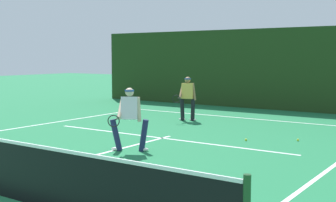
{
  "coord_description": "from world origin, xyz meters",
  "views": [
    {
      "loc": [
        7.53,
        -4.6,
        2.37
      ],
      "look_at": [
        -0.33,
        6.79,
        1.0
      ],
      "focal_mm": 48.68,
      "sensor_mm": 36.0,
      "label": 1
    }
  ],
  "objects": [
    {
      "name": "court_line_service",
      "position": [
        0.0,
        6.01,
        0.0
      ],
      "size": [
        8.15,
        0.1,
        0.01
      ],
      "primitive_type": "cube",
      "color": "white",
      "rests_on": "ground_plane"
    },
    {
      "name": "player_far",
      "position": [
        -1.32,
        9.48,
        0.89
      ],
      "size": [
        0.68,
        0.9,
        1.62
      ],
      "rotation": [
        0.0,
        0.0,
        3.49
      ],
      "color": "black",
      "rests_on": "ground_plane"
    },
    {
      "name": "tennis_ball",
      "position": [
        3.39,
        7.79,
        0.03
      ],
      "size": [
        0.07,
        0.07,
        0.07
      ],
      "primitive_type": "sphere",
      "color": "#D1E033",
      "rests_on": "ground_plane"
    },
    {
      "name": "back_fence_windscreen",
      "position": [
        0.0,
        14.55,
        1.8
      ],
      "size": [
        18.91,
        0.12,
        3.59
      ],
      "primitive_type": "cube",
      "color": "#203817",
      "rests_on": "ground_plane"
    },
    {
      "name": "tennis_ball_extra",
      "position": [
        2.19,
        6.99,
        0.03
      ],
      "size": [
        0.07,
        0.07,
        0.07
      ],
      "primitive_type": "sphere",
      "color": "#D1E033",
      "rests_on": "ground_plane"
    },
    {
      "name": "court_line_centre",
      "position": [
        0.0,
        3.2,
        0.0
      ],
      "size": [
        0.1,
        6.4,
        0.01
      ],
      "primitive_type": "cube",
      "color": "white",
      "rests_on": "ground_plane"
    },
    {
      "name": "court_line_baseline_far",
      "position": [
        0.0,
        11.28,
        0.0
      ],
      "size": [
        10.0,
        0.1,
        0.01
      ],
      "primitive_type": "cube",
      "color": "white",
      "rests_on": "ground_plane"
    },
    {
      "name": "player_near",
      "position": [
        0.37,
        4.08,
        0.87
      ],
      "size": [
        0.93,
        1.03,
        1.59
      ],
      "rotation": [
        0.0,
        0.0,
        3.65
      ],
      "color": "#1E234C",
      "rests_on": "ground_plane"
    }
  ]
}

